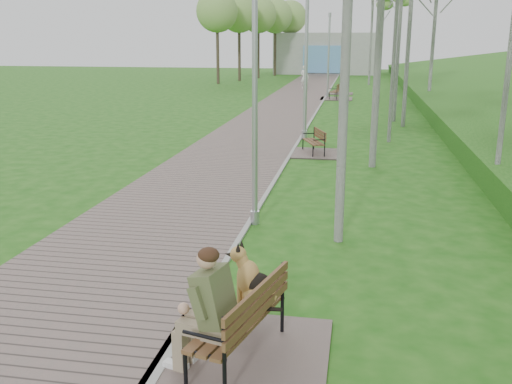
% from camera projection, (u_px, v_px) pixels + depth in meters
% --- Properties ---
extents(ground, '(120.00, 120.00, 0.00)m').
position_uv_depth(ground, '(227.00, 261.00, 9.42)').
color(ground, '#1A5611').
rests_on(ground, ground).
extents(walkway, '(3.50, 67.00, 0.04)m').
position_uv_depth(walkway, '(286.00, 107.00, 30.13)').
color(walkway, '#6F605A').
rests_on(walkway, ground).
extents(kerb, '(0.10, 67.00, 0.05)m').
position_uv_depth(kerb, '(319.00, 107.00, 29.83)').
color(kerb, '#999993').
rests_on(kerb, ground).
extents(building_north, '(10.00, 5.20, 4.00)m').
position_uv_depth(building_north, '(325.00, 53.00, 57.56)').
color(building_north, '#9E9E99').
rests_on(building_north, ground).
extents(bench_main, '(1.96, 2.17, 1.71)m').
position_uv_depth(bench_main, '(232.00, 324.00, 6.35)').
color(bench_main, '#6F605A').
rests_on(bench_main, ground).
extents(bench_second, '(1.57, 1.74, 0.96)m').
position_uv_depth(bench_second, '(314.00, 149.00, 17.98)').
color(bench_second, '#6F605A').
rests_on(bench_second, ground).
extents(bench_third, '(1.87, 2.07, 1.15)m').
position_uv_depth(bench_third, '(336.00, 95.00, 34.00)').
color(bench_third, '#6F605A').
rests_on(bench_third, ground).
extents(bench_far, '(1.54, 1.71, 0.94)m').
position_uv_depth(bench_far, '(340.00, 91.00, 37.14)').
color(bench_far, '#6F605A').
rests_on(bench_far, ground).
extents(lamp_post_near, '(0.18, 0.18, 4.57)m').
position_uv_depth(lamp_post_near, '(255.00, 116.00, 10.72)').
color(lamp_post_near, '#9FA1A7').
rests_on(lamp_post_near, ground).
extents(lamp_post_second, '(0.21, 0.21, 5.41)m').
position_uv_depth(lamp_post_second, '(306.00, 68.00, 19.99)').
color(lamp_post_second, '#9FA1A7').
rests_on(lamp_post_second, ground).
extents(lamp_post_third, '(0.19, 0.19, 4.98)m').
position_uv_depth(lamp_post_third, '(328.00, 59.00, 34.39)').
color(lamp_post_third, '#9FA1A7').
rests_on(lamp_post_third, ground).
extents(lamp_post_far, '(0.20, 0.20, 5.09)m').
position_uv_depth(lamp_post_far, '(343.00, 50.00, 56.27)').
color(lamp_post_far, '#9FA1A7').
rests_on(lamp_post_far, ground).
extents(pedestrian_near, '(0.71, 0.59, 1.68)m').
position_uv_depth(pedestrian_near, '(305.00, 77.00, 40.23)').
color(pedestrian_near, white).
rests_on(pedestrian_near, ground).
extents(birch_far_c, '(2.27, 2.27, 7.65)m').
position_uv_depth(birch_far_c, '(401.00, 2.00, 40.55)').
color(birch_far_c, silver).
rests_on(birch_far_c, ground).
extents(birch_distant_a, '(2.33, 2.33, 7.87)m').
position_uv_depth(birch_distant_a, '(373.00, 1.00, 42.61)').
color(birch_distant_a, silver).
rests_on(birch_distant_a, ground).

